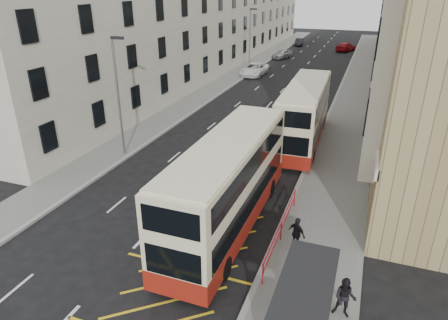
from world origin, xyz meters
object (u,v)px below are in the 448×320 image
at_px(white_van, 254,69).
at_px(pedestrian_near, 313,285).
at_px(car_silver, 282,54).
at_px(pedestrian_mid, 345,298).
at_px(street_lamp_near, 118,91).
at_px(pedestrian_far, 297,233).
at_px(double_decker_rear, 304,114).
at_px(double_decker_front, 228,184).
at_px(bus_shelter, 306,311).
at_px(street_lamp_far, 250,37).
at_px(car_red, 346,47).
at_px(car_dark, 299,42).

bearing_deg(white_van, pedestrian_near, -67.67).
xyz_separation_m(white_van, car_silver, (0.62, 13.50, -0.06)).
xyz_separation_m(pedestrian_near, pedestrian_mid, (1.15, -0.11, -0.15)).
relative_size(street_lamp_near, pedestrian_near, 4.19).
relative_size(street_lamp_near, pedestrian_far, 5.13).
height_order(double_decker_rear, pedestrian_near, double_decker_rear).
height_order(double_decker_front, car_silver, double_decker_front).
distance_m(double_decker_front, pedestrian_far, 3.93).
xyz_separation_m(bus_shelter, double_decker_front, (-4.87, 6.56, 0.23)).
xyz_separation_m(street_lamp_far, pedestrian_far, (13.39, -36.64, -3.71)).
distance_m(street_lamp_near, car_silver, 42.20).
height_order(bus_shelter, pedestrian_near, bus_shelter).
distance_m(street_lamp_near, white_van, 28.76).
bearing_deg(double_decker_rear, car_silver, 103.14).
bearing_deg(pedestrian_near, pedestrian_far, -79.23).
height_order(double_decker_front, white_van, double_decker_front).
bearing_deg(pedestrian_mid, street_lamp_near, 149.61).
bearing_deg(pedestrian_far, pedestrian_near, 142.01).
relative_size(pedestrian_mid, white_van, 0.29).
bearing_deg(car_silver, pedestrian_mid, -55.65).
height_order(double_decker_rear, car_red, double_decker_rear).
distance_m(pedestrian_near, white_van, 40.72).
bearing_deg(white_van, pedestrian_far, -67.77).
distance_m(bus_shelter, car_dark, 70.68).
bearing_deg(white_van, street_lamp_near, -89.30).
distance_m(pedestrian_near, pedestrian_far, 3.53).
distance_m(street_lamp_far, car_red, 25.82).
height_order(street_lamp_far, car_red, street_lamp_far).
relative_size(car_silver, car_dark, 1.06).
relative_size(double_decker_front, pedestrian_near, 6.10).
xyz_separation_m(street_lamp_near, pedestrian_far, (13.39, -6.64, -3.71)).
distance_m(double_decker_front, pedestrian_near, 6.45).
bearing_deg(street_lamp_near, car_red, 78.76).
bearing_deg(white_van, car_dark, 91.98).
bearing_deg(car_silver, bus_shelter, -57.33).
distance_m(street_lamp_far, pedestrian_far, 39.19).
bearing_deg(street_lamp_near, white_van, 87.69).
bearing_deg(car_silver, white_van, -73.34).
height_order(car_silver, car_dark, car_silver).
xyz_separation_m(pedestrian_near, car_dark, (-12.95, 67.02, -0.45)).
distance_m(pedestrian_near, car_dark, 68.26).
bearing_deg(double_decker_rear, car_red, 88.91).
bearing_deg(bus_shelter, pedestrian_near, 91.71).
height_order(pedestrian_near, car_dark, pedestrian_near).
height_order(street_lamp_near, double_decker_rear, street_lamp_near).
bearing_deg(double_decker_rear, bus_shelter, -81.83).
bearing_deg(street_lamp_near, car_dark, 88.33).
distance_m(white_van, car_silver, 13.52).
bearing_deg(car_red, street_lamp_near, 97.67).
xyz_separation_m(bus_shelter, pedestrian_mid, (1.07, 2.33, -1.18)).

